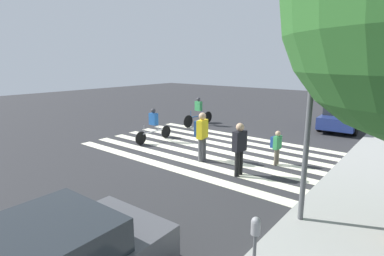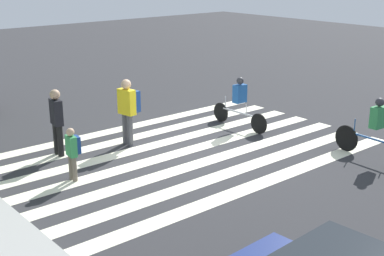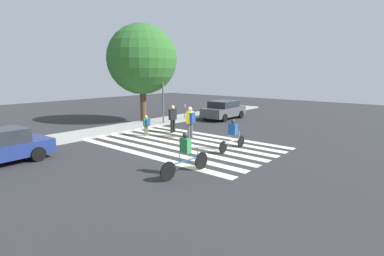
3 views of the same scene
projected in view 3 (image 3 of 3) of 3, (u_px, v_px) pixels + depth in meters
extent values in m
plane|color=#2D2D30|center=(184.00, 144.00, 16.23)|extent=(60.00, 60.00, 0.00)
cube|color=#9E9E99|center=(115.00, 129.00, 20.17)|extent=(36.00, 2.50, 0.14)
cube|color=#F2EDCC|center=(145.00, 155.00, 14.11)|extent=(0.47, 10.00, 0.01)
cube|color=#F2EDCC|center=(159.00, 151.00, 14.82)|extent=(0.47, 10.00, 0.01)
cube|color=#F2EDCC|center=(172.00, 147.00, 15.52)|extent=(0.47, 10.00, 0.01)
cube|color=#F2EDCC|center=(184.00, 144.00, 16.23)|extent=(0.47, 10.00, 0.01)
cube|color=#F2EDCC|center=(195.00, 141.00, 16.93)|extent=(0.47, 10.00, 0.01)
cube|color=#F2EDCC|center=(205.00, 138.00, 17.64)|extent=(0.47, 10.00, 0.01)
cube|color=#F2EDCC|center=(214.00, 136.00, 18.35)|extent=(0.47, 10.00, 0.01)
cylinder|color=#515456|center=(163.00, 92.00, 21.96)|extent=(0.12, 0.12, 4.90)
cube|color=black|center=(165.00, 66.00, 21.49)|extent=(0.32, 0.26, 0.84)
cube|color=silver|center=(165.00, 75.00, 21.60)|extent=(0.60, 0.02, 0.16)
sphere|color=#590F0F|center=(166.00, 63.00, 21.35)|extent=(0.15, 0.15, 0.15)
sphere|color=#59470F|center=(166.00, 66.00, 21.39)|extent=(0.15, 0.15, 0.15)
sphere|color=red|center=(166.00, 69.00, 21.43)|extent=(0.15, 0.15, 0.15)
cylinder|color=#515456|center=(185.00, 114.00, 24.32)|extent=(0.06, 0.06, 1.04)
cylinder|color=gray|center=(185.00, 106.00, 24.20)|extent=(0.15, 0.15, 0.22)
sphere|color=gray|center=(185.00, 105.00, 24.18)|extent=(0.14, 0.14, 0.14)
cylinder|color=#4C3826|center=(143.00, 104.00, 23.12)|extent=(0.48, 0.48, 2.85)
sphere|color=#2D6628|center=(142.00, 59.00, 22.50)|extent=(5.25, 5.25, 5.25)
cylinder|color=#4C4C51|center=(189.00, 131.00, 17.68)|extent=(0.17, 0.17, 0.88)
cylinder|color=#4C4C51|center=(191.00, 130.00, 17.85)|extent=(0.17, 0.17, 0.88)
cube|color=yellow|center=(190.00, 117.00, 17.62)|extent=(0.54, 0.30, 0.70)
sphere|color=tan|center=(190.00, 109.00, 17.53)|extent=(0.28, 0.28, 0.28)
cube|color=navy|center=(192.00, 118.00, 17.47)|extent=(0.41, 0.23, 0.59)
cylinder|color=#6B6051|center=(145.00, 131.00, 18.26)|extent=(0.11, 0.11, 0.61)
cylinder|color=#6B6051|center=(147.00, 131.00, 18.38)|extent=(0.11, 0.11, 0.61)
cube|color=#338C4C|center=(146.00, 122.00, 18.22)|extent=(0.37, 0.20, 0.48)
sphere|color=tan|center=(146.00, 117.00, 18.16)|extent=(0.19, 0.19, 0.19)
cube|color=navy|center=(148.00, 122.00, 18.15)|extent=(0.28, 0.15, 0.40)
cylinder|color=black|center=(172.00, 126.00, 19.21)|extent=(0.16, 0.16, 0.84)
cylinder|color=black|center=(174.00, 126.00, 19.38)|extent=(0.16, 0.16, 0.84)
cube|color=black|center=(173.00, 115.00, 19.16)|extent=(0.52, 0.31, 0.67)
sphere|color=tan|center=(173.00, 107.00, 19.07)|extent=(0.26, 0.26, 0.26)
cylinder|color=black|center=(241.00, 141.00, 15.54)|extent=(0.61, 0.04, 0.61)
cylinder|color=black|center=(223.00, 147.00, 14.30)|extent=(0.61, 0.04, 0.61)
cube|color=#B2B2B7|center=(232.00, 141.00, 14.89)|extent=(1.40, 0.04, 0.04)
cylinder|color=#B2B2B7|center=(229.00, 139.00, 14.64)|extent=(0.03, 0.03, 0.32)
cylinder|color=#B2B2B7|center=(239.00, 135.00, 15.32)|extent=(0.03, 0.03, 0.40)
cube|color=#1E5199|center=(233.00, 129.00, 14.78)|extent=(0.24, 0.40, 0.55)
sphere|color=#333338|center=(233.00, 121.00, 14.71)|extent=(0.22, 0.22, 0.22)
cylinder|color=black|center=(201.00, 161.00, 11.94)|extent=(0.71, 0.08, 0.71)
cylinder|color=black|center=(168.00, 171.00, 10.67)|extent=(0.71, 0.08, 0.71)
cube|color=#1E4C8C|center=(186.00, 161.00, 11.27)|extent=(1.51, 0.13, 0.04)
cylinder|color=#1E4C8C|center=(180.00, 158.00, 11.02)|extent=(0.03, 0.03, 0.32)
cylinder|color=#1E4C8C|center=(198.00, 152.00, 11.71)|extent=(0.03, 0.03, 0.40)
cube|color=#338C4C|center=(186.00, 145.00, 11.16)|extent=(0.26, 0.41, 0.55)
sphere|color=#333338|center=(185.00, 135.00, 11.09)|extent=(0.22, 0.22, 0.22)
cylinder|color=black|center=(20.00, 148.00, 14.09)|extent=(0.65, 0.23, 0.64)
cylinder|color=black|center=(38.00, 154.00, 13.07)|extent=(0.65, 0.23, 0.64)
cube|color=#4C4C51|center=(224.00, 112.00, 24.98)|extent=(4.25, 2.01, 0.73)
cube|color=#23282D|center=(224.00, 104.00, 24.86)|extent=(2.36, 1.80, 0.53)
cylinder|color=black|center=(223.00, 113.00, 26.60)|extent=(0.65, 0.22, 0.64)
cylinder|color=black|center=(241.00, 114.00, 25.48)|extent=(0.65, 0.22, 0.64)
cylinder|color=black|center=(205.00, 116.00, 24.59)|extent=(0.65, 0.22, 0.64)
cylinder|color=black|center=(225.00, 118.00, 23.46)|extent=(0.65, 0.22, 0.64)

